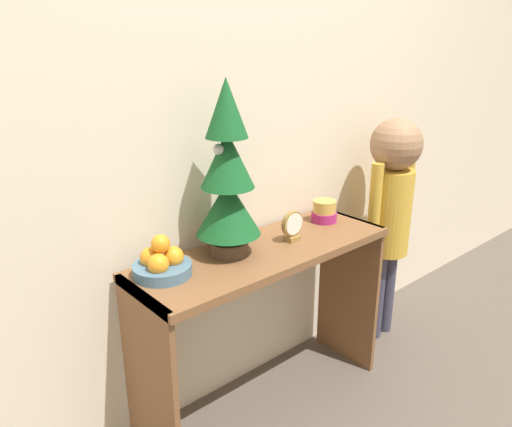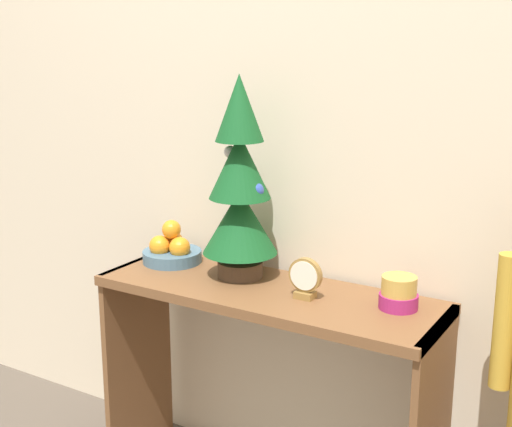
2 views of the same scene
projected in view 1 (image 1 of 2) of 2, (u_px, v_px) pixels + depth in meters
name	position (u px, v px, depth m)	size (l,w,h in m)	color
ground_plane	(295.00, 426.00, 1.93)	(12.00, 12.00, 0.00)	brown
back_wall	(225.00, 88.00, 1.80)	(7.00, 0.05, 2.50)	beige
console_table	(265.00, 289.00, 1.88)	(1.03, 0.35, 0.69)	brown
mini_tree	(228.00, 177.00, 1.69)	(0.23, 0.23, 0.61)	#4C3828
fruit_bowl	(162.00, 263.00, 1.61)	(0.19, 0.19, 0.14)	#476B84
singing_bowl	(324.00, 211.00, 2.08)	(0.11, 0.11, 0.09)	#9E2366
desk_clock	(293.00, 226.00, 1.88)	(0.10, 0.04, 0.12)	olive
child_figure	(391.00, 197.00, 2.31)	(0.31, 0.23, 1.09)	#38384C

